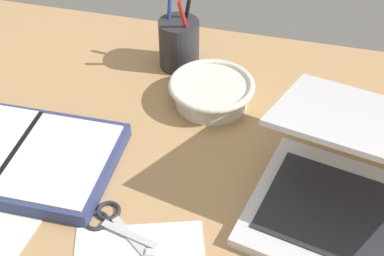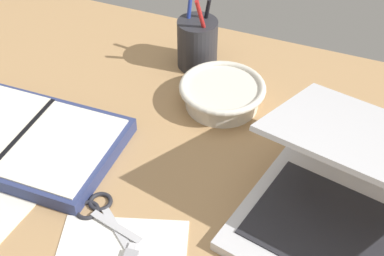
{
  "view_description": "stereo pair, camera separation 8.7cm",
  "coord_description": "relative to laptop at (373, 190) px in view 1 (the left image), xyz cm",
  "views": [
    {
      "loc": [
        17.08,
        -54.71,
        67.35
      ],
      "look_at": [
        0.97,
        8.09,
        9.0
      ],
      "focal_mm": 50.0,
      "sensor_mm": 36.0,
      "label": 1
    },
    {
      "loc": [
        25.36,
        -51.99,
        67.35
      ],
      "look_at": [
        0.97,
        8.09,
        9.0
      ],
      "focal_mm": 50.0,
      "sensor_mm": 36.0,
      "label": 2
    }
  ],
  "objects": [
    {
      "name": "planner",
      "position": [
        -57.48,
        -2.89,
        -3.86
      ],
      "size": [
        33.43,
        22.22,
        3.12
      ],
      "rotation": [
        0.0,
        0.0,
        0.02
      ],
      "color": "navy",
      "rests_on": "desk_top"
    },
    {
      "name": "bowl",
      "position": [
        -29.32,
        20.53,
        -2.59
      ],
      "size": [
        16.38,
        16.38,
        4.86
      ],
      "color": "silver",
      "rests_on": "desk_top"
    },
    {
      "name": "desk_top",
      "position": [
        -30.11,
        -3.17,
        -6.32
      ],
      "size": [
        140.0,
        100.0,
        2.0
      ],
      "primitive_type": "cube",
      "color": "tan",
      "rests_on": "ground"
    },
    {
      "name": "pen_cup",
      "position": [
        -38.59,
        31.17,
        -0.06
      ],
      "size": [
        8.25,
        8.25,
        16.73
      ],
      "color": "#28282D",
      "rests_on": "desk_top"
    },
    {
      "name": "laptop",
      "position": [
        0.0,
        0.0,
        0.0
      ],
      "size": [
        39.68,
        38.49,
        17.33
      ],
      "rotation": [
        0.0,
        0.0,
        -0.21
      ],
      "color": "silver",
      "rests_on": "desk_top"
    },
    {
      "name": "scissors",
      "position": [
        -38.04,
        -11.49,
        -4.99
      ],
      "size": [
        12.52,
        8.89,
        0.8
      ],
      "rotation": [
        0.0,
        0.0,
        -0.44
      ],
      "color": "#B7B7BC",
      "rests_on": "desk_top"
    }
  ]
}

